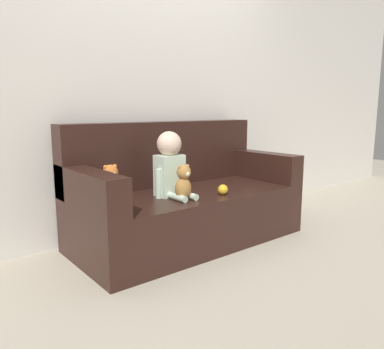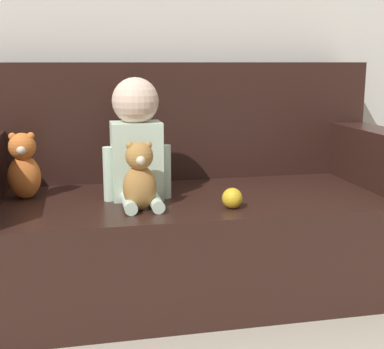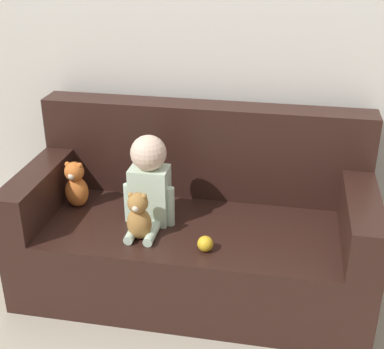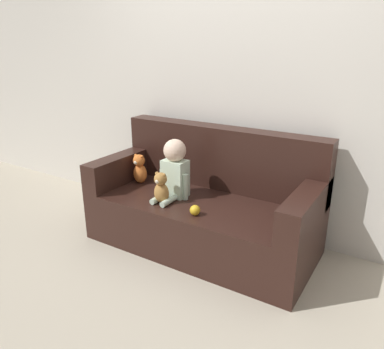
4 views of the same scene
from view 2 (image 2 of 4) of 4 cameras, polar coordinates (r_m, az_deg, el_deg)
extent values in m
plane|color=#B7AD99|center=(2.32, -0.30, -11.71)|extent=(12.00, 12.00, 0.00)
cube|color=black|center=(2.25, -0.30, -6.95)|extent=(1.79, 0.82, 0.41)
cube|color=black|center=(2.46, -1.84, 5.78)|extent=(1.79, 0.18, 0.52)
cube|color=black|center=(2.46, 18.60, 1.89)|extent=(0.16, 0.82, 0.24)
cube|color=silver|center=(2.08, -5.92, 1.50)|extent=(0.19, 0.14, 0.30)
sphere|color=beige|center=(2.05, -6.06, 7.81)|extent=(0.18, 0.18, 0.18)
cylinder|color=silver|center=(1.95, -6.75, -3.04)|extent=(0.05, 0.18, 0.05)
cylinder|color=silver|center=(1.96, -3.95, -2.90)|extent=(0.05, 0.18, 0.05)
cylinder|color=silver|center=(2.06, -8.88, 0.05)|extent=(0.04, 0.04, 0.21)
cylinder|color=silver|center=(2.08, -2.82, 0.31)|extent=(0.04, 0.04, 0.21)
ellipsoid|color=#AD7A3D|center=(1.92, -5.60, -1.41)|extent=(0.12, 0.10, 0.16)
sphere|color=#AD7A3D|center=(1.89, -5.65, 1.99)|extent=(0.10, 0.10, 0.10)
sphere|color=#AD7A3D|center=(1.89, -6.66, 3.07)|extent=(0.03, 0.03, 0.03)
sphere|color=#AD7A3D|center=(1.89, -4.70, 3.14)|extent=(0.03, 0.03, 0.03)
sphere|color=beige|center=(1.86, -5.51, 1.55)|extent=(0.03, 0.03, 0.03)
ellipsoid|color=orange|center=(2.17, -17.44, -0.26)|extent=(0.13, 0.10, 0.17)
sphere|color=orange|center=(2.15, -17.67, 2.88)|extent=(0.10, 0.10, 0.10)
sphere|color=orange|center=(2.14, -18.63, 3.87)|extent=(0.03, 0.03, 0.03)
sphere|color=orange|center=(2.14, -16.83, 3.96)|extent=(0.03, 0.03, 0.03)
sphere|color=beige|center=(2.11, -17.76, 2.50)|extent=(0.04, 0.04, 0.04)
sphere|color=gold|center=(1.95, 4.31, -2.53)|extent=(0.08, 0.08, 0.08)
camera|label=1|loc=(1.34, -108.44, 0.51)|focal=35.00mm
camera|label=3|loc=(1.26, 106.41, 41.51)|focal=50.00mm
camera|label=4|loc=(1.93, 90.62, 19.94)|focal=35.00mm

